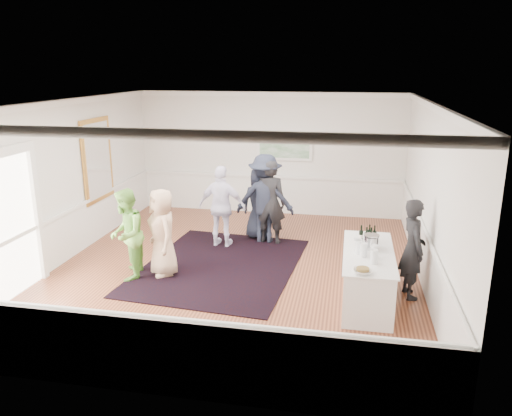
% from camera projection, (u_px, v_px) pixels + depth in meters
% --- Properties ---
extents(floor, '(8.00, 8.00, 0.00)m').
position_uv_depth(floor, '(236.00, 268.00, 9.77)').
color(floor, brown).
rests_on(floor, ground).
extents(ceiling, '(7.00, 8.00, 0.02)m').
position_uv_depth(ceiling, '(234.00, 102.00, 8.89)').
color(ceiling, white).
rests_on(ceiling, wall_back).
extents(wall_left, '(0.02, 8.00, 3.20)m').
position_uv_depth(wall_left, '(65.00, 181.00, 9.96)').
color(wall_left, white).
rests_on(wall_left, floor).
extents(wall_right, '(0.02, 8.00, 3.20)m').
position_uv_depth(wall_right, '(430.00, 198.00, 8.70)').
color(wall_right, white).
rests_on(wall_right, floor).
extents(wall_back, '(7.00, 0.02, 3.20)m').
position_uv_depth(wall_back, '(270.00, 154.00, 13.11)').
color(wall_back, white).
rests_on(wall_back, floor).
extents(wall_front, '(7.00, 0.02, 3.20)m').
position_uv_depth(wall_front, '(154.00, 272.00, 5.55)').
color(wall_front, white).
rests_on(wall_front, floor).
extents(wainscoting, '(7.00, 8.00, 1.00)m').
position_uv_depth(wainscoting, '(236.00, 244.00, 9.63)').
color(wainscoting, white).
rests_on(wainscoting, floor).
extents(mirror, '(0.05, 1.25, 1.85)m').
position_uv_depth(mirror, '(98.00, 160.00, 11.13)').
color(mirror, gold).
rests_on(mirror, wall_left).
extents(doorway, '(0.10, 1.78, 2.56)m').
position_uv_depth(doorway, '(5.00, 217.00, 8.21)').
color(doorway, white).
rests_on(doorway, wall_left).
extents(landscape_painting, '(1.44, 0.06, 0.66)m').
position_uv_depth(landscape_painting, '(284.00, 148.00, 12.94)').
color(landscape_painting, white).
rests_on(landscape_painting, wall_back).
extents(area_rug, '(3.19, 4.01, 0.02)m').
position_uv_depth(area_rug, '(220.00, 266.00, 9.87)').
color(area_rug, black).
rests_on(area_rug, floor).
extents(serving_table, '(0.82, 2.15, 0.87)m').
position_uv_depth(serving_table, '(367.00, 276.00, 8.31)').
color(serving_table, white).
rests_on(serving_table, floor).
extents(bartender, '(0.53, 0.70, 1.72)m').
position_uv_depth(bartender, '(413.00, 249.00, 8.37)').
color(bartender, black).
rests_on(bartender, floor).
extents(guest_tan, '(0.92, 0.97, 1.66)m').
position_uv_depth(guest_tan, '(162.00, 232.00, 9.28)').
color(guest_tan, tan).
rests_on(guest_tan, floor).
extents(guest_green, '(0.81, 0.95, 1.70)m').
position_uv_depth(guest_green, '(126.00, 234.00, 9.12)').
color(guest_green, '#70B247').
rests_on(guest_green, floor).
extents(guest_lilac, '(1.08, 0.52, 1.79)m').
position_uv_depth(guest_lilac, '(222.00, 207.00, 10.77)').
color(guest_lilac, white).
rests_on(guest_lilac, floor).
extents(guest_dark_a, '(1.31, 0.79, 1.98)m').
position_uv_depth(guest_dark_a, '(265.00, 199.00, 11.04)').
color(guest_dark_a, '#1B1F2D').
rests_on(guest_dark_a, floor).
extents(guest_dark_b, '(0.72, 0.51, 1.88)m').
position_uv_depth(guest_dark_b, '(270.00, 202.00, 10.94)').
color(guest_dark_b, black).
rests_on(guest_dark_b, floor).
extents(guest_navy, '(0.88, 0.66, 1.65)m').
position_uv_depth(guest_navy, '(259.00, 203.00, 11.30)').
color(guest_navy, '#1B1F2D').
rests_on(guest_navy, floor).
extents(wine_bottles, '(0.30, 0.23, 0.31)m').
position_uv_depth(wine_bottles, '(368.00, 234.00, 8.61)').
color(wine_bottles, black).
rests_on(wine_bottles, serving_table).
extents(juice_pitchers, '(0.36, 0.56, 0.24)m').
position_uv_depth(juice_pitchers, '(366.00, 250.00, 7.95)').
color(juice_pitchers, '#73A039').
rests_on(juice_pitchers, serving_table).
extents(ice_bucket, '(0.26, 0.26, 0.25)m').
position_uv_depth(ice_bucket, '(371.00, 242.00, 8.30)').
color(ice_bucket, silver).
rests_on(ice_bucket, serving_table).
extents(nut_bowl, '(0.29, 0.29, 0.08)m').
position_uv_depth(nut_bowl, '(363.00, 270.00, 7.35)').
color(nut_bowl, white).
rests_on(nut_bowl, serving_table).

